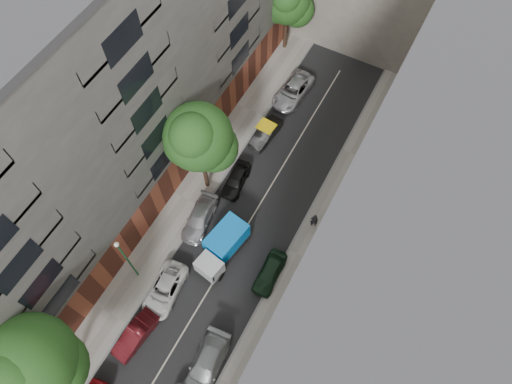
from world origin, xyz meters
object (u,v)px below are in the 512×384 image
Objects in this scene: car_right_2 at (270,272)px; tree_near at (28,367)px; lamp_post at (125,257)px; tarp_truck at (222,247)px; pedestrian at (314,220)px; car_right_1 at (206,366)px; tree_mid at (199,140)px; car_left_5 at (266,133)px; car_left_2 at (165,290)px; car_left_4 at (236,180)px; tree_far at (288,4)px; car_left_3 at (200,219)px; car_left_1 at (136,335)px; car_left_6 at (293,91)px.

tree_near reaches higher than car_right_2.
car_right_2 is at bearing 28.40° from lamp_post.
lamp_post reaches higher than tarp_truck.
lamp_post is at bearing 22.58° from pedestrian.
tarp_truck reaches higher than car_right_1.
lamp_post is 14.95m from pedestrian.
tarp_truck is 8.54m from tree_mid.
lamp_post is (-2.66, -16.50, 3.50)m from car_left_5.
car_left_2 is at bearing 144.33° from car_right_1.
car_left_5 is 0.39× the size of tree_mid.
tarp_truck is 6.55m from car_left_4.
car_left_4 is 11.75m from lamp_post.
tree_near is 5.61× the size of pedestrian.
lamp_post is at bearing 170.80° from car_left_2.
tree_far is (-3.50, 16.49, 4.90)m from car_left_4.
car_left_5 is 25.96m from tree_near.
tarp_truck is 4.21m from car_right_2.
car_left_3 is at bearing 3.51° from pedestrian.
pedestrian is at bearing 75.86° from car_right_1.
tarp_truck is 3.07× the size of pedestrian.
car_left_5 is 12.45m from tree_far.
tarp_truck is at bearing 58.03° from car_left_2.
car_left_6 is at bearing 96.19° from car_left_1.
car_left_6 is (0.00, 11.20, 0.07)m from car_left_4.
lamp_post is (-2.66, 3.90, 3.49)m from car_left_1.
tree_near is 1.51× the size of lamp_post.
lamp_post reaches higher than car_left_1.
car_right_2 is (6.40, -6.00, 0.01)m from car_left_4.
car_left_4 is 0.74× the size of car_left_6.
tree_mid is at bearing 149.65° from car_right_2.
car_left_6 is 1.02× the size of car_right_1.
tree_far reaches higher than car_left_2.
car_left_4 is 0.60× the size of lamp_post.
car_left_3 is at bearing -82.71° from tree_far.
car_left_4 is at bearing 82.75° from tree_near.
car_left_1 is 26.00m from car_left_6.
tarp_truck is 0.53× the size of tree_mid.
tree_near reaches higher than pedestrian.
car_left_1 is 1.02× the size of car_right_2.
car_left_1 is 0.50× the size of tree_far.
pedestrian is (7.60, -6.09, 0.37)m from car_left_5.
car_left_1 is at bearing -97.28° from car_left_2.
car_right_1 reaches higher than car_left_6.
tree_far is at bearing 114.12° from tarp_truck.
car_left_2 is at bearing -82.73° from tree_far.
car_left_2 is 22.19m from car_left_6.
car_right_2 is at bearing -18.90° from car_left_3.
car_left_3 is (-0.80, 10.15, 0.00)m from car_left_1.
tree_far reaches higher than pedestrian.
car_left_3 is at bearing 73.40° from lamp_post.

